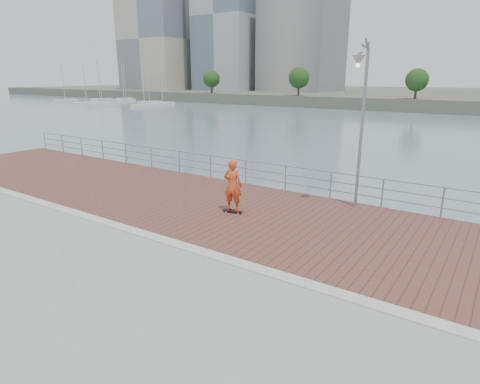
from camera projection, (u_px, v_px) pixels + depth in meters
The scene contains 8 objects.
water at pixel (202, 314), 11.87m from camera, with size 400.00×400.00×0.00m, color slate.
brick_lane at pixel (265, 217), 14.17m from camera, with size 40.00×6.80×0.02m, color brown.
curb at pixel (200, 251), 11.30m from camera, with size 40.00×0.40×0.06m, color #B7B5AD.
guardrail at pixel (307, 178), 16.68m from camera, with size 39.06×0.06×1.13m.
street_lamp at pixel (360, 98), 13.79m from camera, with size 0.42×1.22×5.74m.
skateboard at pixel (233, 211), 14.53m from camera, with size 0.73×0.34×0.08m.
skateboarder at pixel (233, 185), 14.26m from camera, with size 0.69×0.45×1.89m, color #D5471C.
marina at pixel (117, 101), 103.95m from camera, with size 33.56×26.42×10.10m.
Camera 1 is at (6.78, -7.95, 4.79)m, focal length 30.00 mm.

